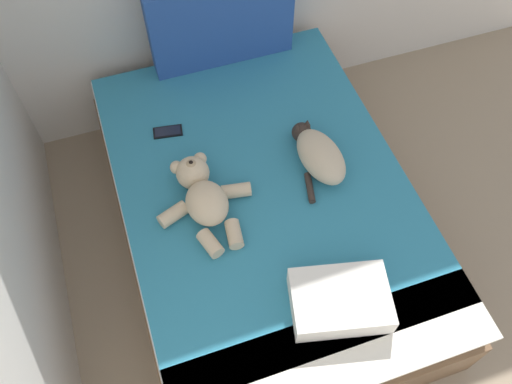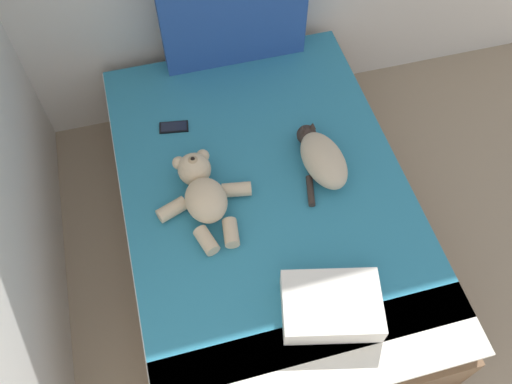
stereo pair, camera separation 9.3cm
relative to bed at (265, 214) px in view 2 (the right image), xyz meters
name	(u,v)px [view 2 (the right image)]	position (x,y,z in m)	size (l,w,h in m)	color
ground_plane	(432,359)	(0.62, -0.86, -0.25)	(9.65, 9.65, 0.00)	gray
bed	(265,214)	(0.00, 0.00, 0.00)	(1.40, 2.01, 0.51)	brown
patterned_cushion	(233,19)	(0.07, 0.91, 0.51)	(0.78, 0.14, 0.50)	#264C99
cat	(322,158)	(0.29, 0.05, 0.33)	(0.25, 0.43, 0.15)	#C6B293
teddy_bear	(203,192)	(-0.30, 0.00, 0.33)	(0.46, 0.52, 0.17)	beige
cell_phone	(174,127)	(-0.36, 0.48, 0.26)	(0.16, 0.09, 0.01)	black
throw_pillow	(331,306)	(0.09, -0.66, 0.31)	(0.40, 0.28, 0.11)	white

